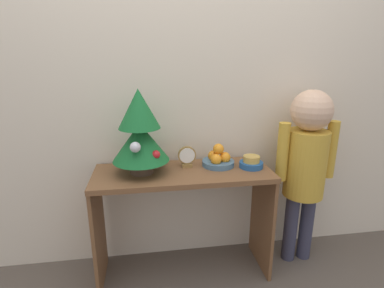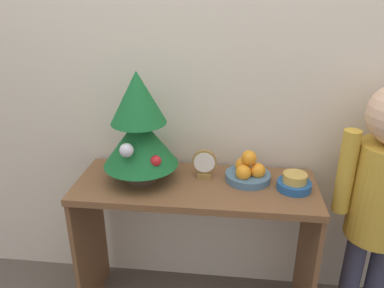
% 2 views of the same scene
% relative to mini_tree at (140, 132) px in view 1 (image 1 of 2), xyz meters
% --- Properties ---
extents(back_wall, '(7.00, 0.05, 2.50)m').
position_rel_mini_tree_xyz_m(back_wall, '(0.24, 0.23, 0.32)').
color(back_wall, beige).
rests_on(back_wall, ground_plane).
extents(console_table, '(1.03, 0.39, 0.69)m').
position_rel_mini_tree_xyz_m(console_table, '(0.24, -0.01, -0.40)').
color(console_table, brown).
rests_on(console_table, ground_plane).
extents(mini_tree, '(0.32, 0.32, 0.48)m').
position_rel_mini_tree_xyz_m(mini_tree, '(0.00, 0.00, 0.00)').
color(mini_tree, '#4C3828').
rests_on(mini_tree, console_table).
extents(fruit_bowl, '(0.19, 0.19, 0.14)m').
position_rel_mini_tree_xyz_m(fruit_bowl, '(0.46, 0.04, -0.20)').
color(fruit_bowl, '#476B84').
rests_on(fruit_bowl, console_table).
extents(singing_bowl, '(0.14, 0.14, 0.07)m').
position_rel_mini_tree_xyz_m(singing_bowl, '(0.65, -0.01, -0.21)').
color(singing_bowl, '#235189').
rests_on(singing_bowl, console_table).
extents(desk_clock, '(0.11, 0.04, 0.13)m').
position_rel_mini_tree_xyz_m(desk_clock, '(0.27, 0.05, -0.18)').
color(desk_clock, olive).
rests_on(desk_clock, console_table).
extents(child_figure, '(0.39, 0.25, 1.15)m').
position_rel_mini_tree_xyz_m(child_figure, '(1.01, 0.01, -0.20)').
color(child_figure, '#38384C').
rests_on(child_figure, ground_plane).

